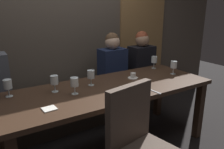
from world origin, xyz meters
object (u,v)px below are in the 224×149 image
(chair_near_side, at_px, (139,141))
(wine_glass_end_left, at_px, (91,75))
(wine_glass_end_right, at_px, (8,85))
(wine_glass_far_right, at_px, (74,82))
(wine_glass_center_back, at_px, (54,81))
(diner_bearded, at_px, (112,62))
(fork_on_table, at_px, (154,91))
(wine_glass_center_front, at_px, (174,65))
(espresso_cup, at_px, (133,76))
(banquette_bench, at_px, (83,107))
(wine_glass_far_left, at_px, (154,60))
(diner_far_end, at_px, (141,58))
(dining_table, at_px, (110,94))

(chair_near_side, height_order, wine_glass_end_left, chair_near_side)
(wine_glass_end_right, bearing_deg, wine_glass_end_left, -8.82)
(wine_glass_far_right, bearing_deg, wine_glass_center_back, 132.43)
(chair_near_side, relative_size, diner_bearded, 1.30)
(wine_glass_far_right, bearing_deg, diner_bearded, 39.00)
(diner_bearded, xyz_separation_m, fork_on_table, (-0.17, -1.04, -0.06))
(wine_glass_center_front, distance_m, wine_glass_end_left, 1.05)
(wine_glass_end_left, relative_size, fork_on_table, 0.96)
(wine_glass_end_left, relative_size, espresso_cup, 1.37)
(wine_glass_far_right, xyz_separation_m, fork_on_table, (0.68, -0.35, -0.11))
(banquette_bench, bearing_deg, wine_glass_end_left, -104.63)
(wine_glass_end_right, bearing_deg, wine_glass_far_left, 1.33)
(chair_near_side, relative_size, espresso_cup, 8.17)
(diner_bearded, height_order, fork_on_table, diner_bearded)
(wine_glass_center_front, distance_m, espresso_cup, 0.54)
(chair_near_side, bearing_deg, wine_glass_far_right, 106.09)
(diner_far_end, bearing_deg, wine_glass_end_left, -154.24)
(wine_glass_end_left, bearing_deg, banquette_bench, 75.37)
(banquette_bench, bearing_deg, diner_far_end, -1.40)
(wine_glass_center_back, bearing_deg, wine_glass_end_left, -2.49)
(diner_bearded, relative_size, wine_glass_center_back, 4.59)
(chair_near_side, xyz_separation_m, wine_glass_far_left, (1.06, 1.03, 0.30))
(wine_glass_far_right, distance_m, wine_glass_center_front, 1.29)
(chair_near_side, distance_m, wine_glass_center_front, 1.32)
(wine_glass_end_right, bearing_deg, chair_near_side, -52.69)
(banquette_bench, relative_size, wine_glass_far_right, 15.24)
(diner_bearded, distance_m, diner_far_end, 0.50)
(banquette_bench, xyz_separation_m, fork_on_table, (0.29, -1.05, 0.51))
(banquette_bench, relative_size, chair_near_side, 2.55)
(wine_glass_far_right, relative_size, fork_on_table, 0.96)
(dining_table, xyz_separation_m, chair_near_side, (-0.18, -0.72, -0.09))
(banquette_bench, xyz_separation_m, diner_bearded, (0.46, -0.01, 0.58))
(diner_far_end, height_order, wine_glass_center_back, diner_far_end)
(wine_glass_end_right, distance_m, wine_glass_end_left, 0.79)
(chair_near_side, relative_size, wine_glass_center_back, 5.98)
(espresso_cup, xyz_separation_m, fork_on_table, (-0.08, -0.45, -0.02))
(banquette_bench, distance_m, wine_glass_end_right, 1.20)
(wine_glass_center_front, xyz_separation_m, espresso_cup, (-0.52, 0.13, -0.09))
(wine_glass_far_left, bearing_deg, fork_on_table, -131.58)
(wine_glass_end_right, bearing_deg, wine_glass_center_back, -14.73)
(banquette_bench, distance_m, diner_bearded, 0.74)
(diner_far_end, bearing_deg, wine_glass_center_front, -95.52)
(diner_far_end, xyz_separation_m, wine_glass_center_back, (-1.50, -0.52, 0.05))
(banquette_bench, bearing_deg, fork_on_table, -74.41)
(wine_glass_far_right, xyz_separation_m, wine_glass_center_front, (1.29, -0.03, -0.00))
(dining_table, relative_size, wine_glass_center_back, 13.41)
(banquette_bench, bearing_deg, diner_bearded, -0.84)
(diner_far_end, distance_m, wine_glass_center_back, 1.58)
(diner_far_end, relative_size, wine_glass_end_left, 4.55)
(diner_bearded, relative_size, wine_glass_far_left, 4.59)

